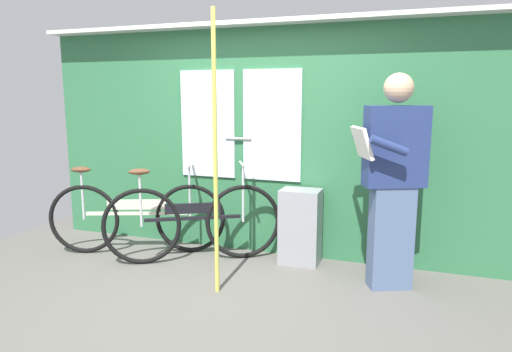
{
  "coord_description": "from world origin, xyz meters",
  "views": [
    {
      "loc": [
        1.51,
        -3.16,
        1.62
      ],
      "look_at": [
        0.2,
        0.57,
        0.92
      ],
      "focal_mm": 32.1,
      "sensor_mm": 36.0,
      "label": 1
    }
  ],
  "objects_px": {
    "bicycle_near_door": "(136,217)",
    "bicycle_leaning_behind": "(193,222)",
    "passenger_reading_newspaper": "(393,178)",
    "trash_bin_by_wall": "(300,226)",
    "handrail_pole": "(215,156)"
  },
  "relations": [
    {
      "from": "bicycle_near_door",
      "to": "trash_bin_by_wall",
      "type": "bearing_deg",
      "value": -11.33
    },
    {
      "from": "trash_bin_by_wall",
      "to": "bicycle_near_door",
      "type": "bearing_deg",
      "value": -170.63
    },
    {
      "from": "bicycle_leaning_behind",
      "to": "passenger_reading_newspaper",
      "type": "height_order",
      "value": "passenger_reading_newspaper"
    },
    {
      "from": "bicycle_near_door",
      "to": "bicycle_leaning_behind",
      "type": "bearing_deg",
      "value": -23.35
    },
    {
      "from": "bicycle_near_door",
      "to": "trash_bin_by_wall",
      "type": "relative_size",
      "value": 2.34
    },
    {
      "from": "trash_bin_by_wall",
      "to": "handrail_pole",
      "type": "relative_size",
      "value": 0.32
    },
    {
      "from": "passenger_reading_newspaper",
      "to": "trash_bin_by_wall",
      "type": "relative_size",
      "value": 2.46
    },
    {
      "from": "bicycle_near_door",
      "to": "bicycle_leaning_behind",
      "type": "xyz_separation_m",
      "value": [
        0.66,
        -0.03,
        0.01
      ]
    },
    {
      "from": "passenger_reading_newspaper",
      "to": "handrail_pole",
      "type": "height_order",
      "value": "handrail_pole"
    },
    {
      "from": "trash_bin_by_wall",
      "to": "handrail_pole",
      "type": "height_order",
      "value": "handrail_pole"
    },
    {
      "from": "bicycle_near_door",
      "to": "bicycle_leaning_behind",
      "type": "height_order",
      "value": "bicycle_leaning_behind"
    },
    {
      "from": "bicycle_near_door",
      "to": "trash_bin_by_wall",
      "type": "distance_m",
      "value": 1.69
    },
    {
      "from": "bicycle_leaning_behind",
      "to": "handrail_pole",
      "type": "distance_m",
      "value": 1.07
    },
    {
      "from": "bicycle_leaning_behind",
      "to": "trash_bin_by_wall",
      "type": "distance_m",
      "value": 1.05
    },
    {
      "from": "bicycle_leaning_behind",
      "to": "passenger_reading_newspaper",
      "type": "relative_size",
      "value": 0.86
    }
  ]
}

